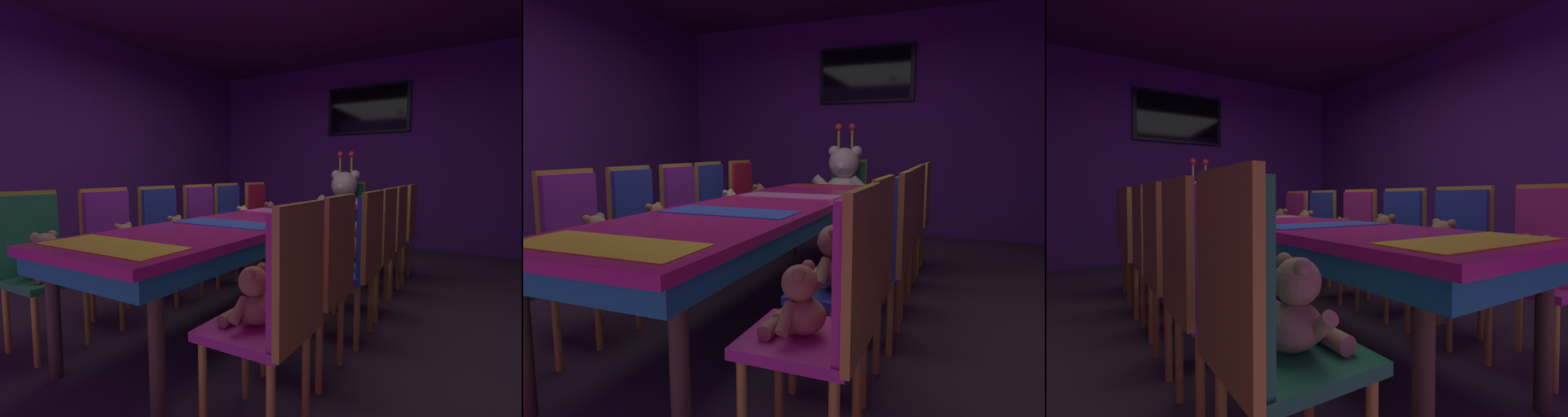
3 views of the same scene
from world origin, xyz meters
TOP-DOWN VIEW (x-y plane):
  - ground_plane at (0.00, 0.00)m, footprint 7.90×7.90m
  - wall_back at (0.00, 3.20)m, footprint 5.20×0.12m
  - wall_left at (-2.60, 0.00)m, footprint 0.12×6.40m
  - banquet_table at (0.00, 0.00)m, footprint 0.90×3.42m
  - chair_left_0 at (-0.87, -1.37)m, footprint 0.42×0.41m
  - teddy_left_0 at (-0.72, -1.37)m, footprint 0.23×0.30m
  - chair_left_1 at (-0.86, -0.79)m, footprint 0.42×0.41m
  - teddy_left_1 at (-0.71, -0.79)m, footprint 0.22×0.29m
  - chair_left_2 at (-0.86, -0.25)m, footprint 0.42×0.41m
  - teddy_left_2 at (-0.71, -0.25)m, footprint 0.23×0.29m
  - chair_left_3 at (-0.85, 0.29)m, footprint 0.42×0.41m
  - chair_left_4 at (-0.87, 0.81)m, footprint 0.42×0.41m
  - teddy_left_4 at (-0.72, 0.81)m, footprint 0.23×0.30m
  - chair_left_5 at (-0.85, 1.39)m, footprint 0.42×0.41m
  - teddy_left_5 at (-0.71, 1.39)m, footprint 0.24×0.31m
  - chair_right_0 at (0.88, -1.33)m, footprint 0.42×0.41m
  - teddy_right_0 at (0.74, -1.33)m, footprint 0.21×0.27m
  - chair_right_1 at (0.85, -0.79)m, footprint 0.42×0.41m
  - teddy_right_1 at (0.71, -0.79)m, footprint 0.26×0.33m
  - chair_right_2 at (0.88, -0.25)m, footprint 0.42×0.41m
  - teddy_right_2 at (0.74, -0.25)m, footprint 0.26×0.34m
  - chair_right_3 at (0.87, 0.27)m, footprint 0.42×0.41m
  - teddy_right_3 at (0.73, 0.27)m, footprint 0.22×0.29m
  - chair_right_4 at (0.86, 0.84)m, footprint 0.42×0.41m
  - teddy_right_4 at (0.71, 0.84)m, footprint 0.26×0.34m
  - chair_right_5 at (0.86, 1.38)m, footprint 0.42×0.41m
  - teddy_right_5 at (0.72, 1.38)m, footprint 0.26×0.34m
  - throne_chair at (0.00, 2.25)m, footprint 0.41×0.42m
  - king_teddy_bear at (0.00, 2.08)m, footprint 0.72×0.56m
  - wall_tv at (0.00, 3.11)m, footprint 1.21×0.06m

SIDE VIEW (x-z plane):
  - ground_plane at x=0.00m, z-range 0.00..0.00m
  - teddy_right_0 at x=0.74m, z-range 0.44..0.70m
  - teddy_left_1 at x=-0.71m, z-range 0.44..0.71m
  - teddy_right_3 at x=0.73m, z-range 0.44..0.71m
  - teddy_left_2 at x=-0.71m, z-range 0.44..0.72m
  - teddy_left_4 at x=-0.72m, z-range 0.44..0.72m
  - teddy_left_0 at x=-0.72m, z-range 0.44..0.72m
  - teddy_left_5 at x=-0.71m, z-range 0.44..0.73m
  - teddy_right_1 at x=0.71m, z-range 0.44..0.75m
  - teddy_right_4 at x=0.71m, z-range 0.44..0.76m
  - chair_left_0 at x=-0.87m, z-range 0.10..1.09m
  - chair_left_1 at x=-0.86m, z-range 0.10..1.09m
  - chair_left_2 at x=-0.86m, z-range 0.10..1.09m
  - chair_left_3 at x=-0.85m, z-range 0.10..1.09m
  - chair_left_4 at x=-0.87m, z-range 0.10..1.09m
  - chair_left_5 at x=-0.85m, z-range 0.10..1.09m
  - chair_right_0 at x=0.88m, z-range 0.10..1.09m
  - chair_right_1 at x=0.85m, z-range 0.10..1.09m
  - chair_right_2 at x=0.88m, z-range 0.10..1.09m
  - chair_right_3 at x=0.87m, z-range 0.10..1.09m
  - chair_right_4 at x=0.86m, z-range 0.10..1.09m
  - chair_right_5 at x=0.86m, z-range 0.10..1.09m
  - throne_chair at x=0.00m, z-range 0.10..1.09m
  - teddy_right_2 at x=0.74m, z-range 0.44..0.76m
  - teddy_right_5 at x=0.72m, z-range 0.44..0.76m
  - banquet_table at x=0.00m, z-range 0.28..1.03m
  - king_teddy_bear at x=0.00m, z-range 0.29..1.21m
  - wall_back at x=0.00m, z-range 0.00..2.80m
  - wall_left at x=-2.60m, z-range 0.00..2.80m
  - wall_tv at x=0.00m, z-range 1.70..2.40m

